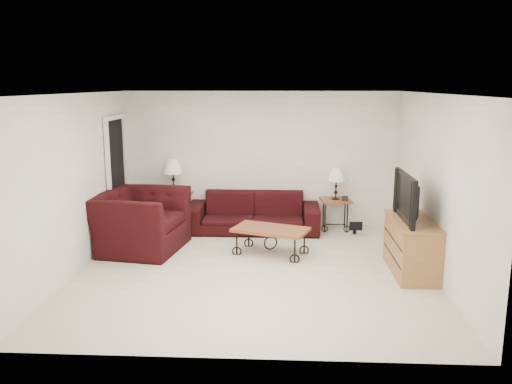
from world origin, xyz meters
TOP-DOWN VIEW (x-y plane):
  - ground at (0.00, 0.00)m, footprint 5.00×5.00m
  - wall_back at (0.00, 2.50)m, footprint 5.00×0.02m
  - wall_front at (0.00, -2.50)m, footprint 5.00×0.02m
  - wall_left at (-2.50, 0.00)m, footprint 0.02×5.00m
  - wall_right at (2.50, 0.00)m, footprint 0.02×5.00m
  - ceiling at (0.00, 0.00)m, footprint 5.00×5.00m
  - doorway at (-2.47, 1.65)m, footprint 0.08×0.94m
  - sofa at (-0.12, 2.02)m, footprint 2.37×0.93m
  - side_table_left at (-1.60, 2.20)m, footprint 0.63×0.63m
  - side_table_right at (1.37, 2.20)m, footprint 0.58×0.58m
  - lamp_left at (-1.60, 2.20)m, footprint 0.39×0.39m
  - lamp_right at (1.37, 2.20)m, footprint 0.36×0.36m
  - photo_frame_left at (-1.75, 2.05)m, footprint 0.13×0.03m
  - photo_frame_right at (1.52, 2.05)m, footprint 0.12×0.03m
  - coffee_table at (0.23, 0.71)m, footprint 1.28×0.96m
  - armchair at (-1.88, 0.86)m, footprint 1.47×1.62m
  - throw_pillow at (-1.72, 0.81)m, footprint 0.18×0.44m
  - tv_stand at (2.23, 0.01)m, footprint 0.53×1.28m
  - television at (2.21, 0.01)m, footprint 0.15×1.14m
  - backpack at (1.70, 1.90)m, footprint 0.40×0.34m

SIDE VIEW (x-z plane):
  - ground at x=0.00m, z-range 0.00..0.00m
  - coffee_table at x=0.23m, z-range 0.00..0.43m
  - backpack at x=1.70m, z-range 0.00..0.45m
  - side_table_right at x=1.37m, z-range 0.00..0.57m
  - side_table_left at x=-1.60m, z-range 0.00..0.64m
  - sofa at x=-0.12m, z-range 0.00..0.69m
  - tv_stand at x=2.23m, z-range 0.00..0.77m
  - armchair at x=-1.88m, z-range 0.00..0.94m
  - throw_pillow at x=-1.72m, z-range 0.31..0.73m
  - photo_frame_right at x=1.52m, z-range 0.57..0.67m
  - photo_frame_left at x=-1.75m, z-range 0.64..0.75m
  - lamp_right at x=1.37m, z-range 0.57..1.14m
  - lamp_left at x=-1.60m, z-range 0.64..1.28m
  - doorway at x=-2.47m, z-range 0.00..2.04m
  - television at x=2.21m, z-range 0.77..1.42m
  - wall_back at x=0.00m, z-range 0.00..2.50m
  - wall_front at x=0.00m, z-range 0.00..2.50m
  - wall_left at x=-2.50m, z-range 0.00..2.50m
  - wall_right at x=2.50m, z-range 0.00..2.50m
  - ceiling at x=0.00m, z-range 2.50..2.50m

